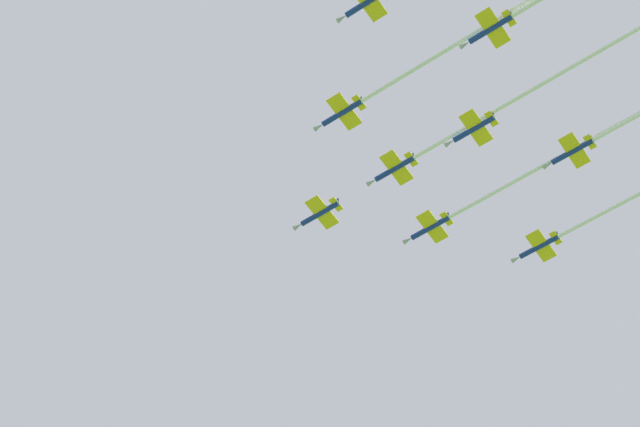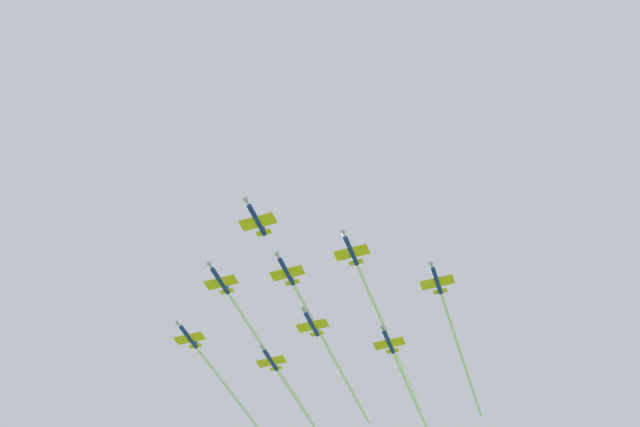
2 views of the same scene
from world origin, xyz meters
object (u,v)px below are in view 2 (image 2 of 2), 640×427
object	(u,v)px
jet_lead	(257,219)
jet_port_inner	(380,317)
jet_port_outer	(321,334)
jet_starboard_outer	(454,334)
jet_starboard_trail	(409,387)
jet_port_trail	(311,324)
jet_starboard_inner	(255,335)
jet_tail_end	(295,397)
jet_center_rear	(218,375)

from	to	relation	value
jet_lead	jet_port_inner	world-z (taller)	jet_port_inner
jet_port_outer	jet_starboard_outer	bearing A→B (deg)	-160.70
jet_lead	jet_starboard_trail	distance (m)	76.77
jet_port_trail	jet_starboard_trail	bearing A→B (deg)	-115.07
jet_port_inner	jet_starboard_inner	distance (m)	34.61
jet_port_outer	jet_starboard_trail	distance (m)	34.10
jet_port_inner	jet_port_trail	bearing A→B (deg)	18.01
jet_lead	jet_port_trail	world-z (taller)	jet_lead
jet_port_inner	jet_port_trail	xyz separation A→B (m)	(11.73, 13.83, -2.15)
jet_lead	jet_port_outer	xyz separation A→B (m)	(23.88, -38.68, 0.73)
jet_port_trail	jet_tail_end	bearing A→B (deg)	-63.09
jet_starboard_outer	jet_center_rear	world-z (taller)	jet_starboard_outer
jet_lead	jet_starboard_trail	world-z (taller)	jet_lead
jet_lead	jet_starboard_outer	distance (m)	67.08
jet_lead	jet_starboard_inner	world-z (taller)	jet_starboard_inner
jet_tail_end	jet_port_outer	bearing A→B (deg)	123.11
jet_lead	jet_port_outer	bearing A→B (deg)	-90.00
jet_port_inner	jet_starboard_trail	world-z (taller)	jet_port_inner
jet_starboard_inner	jet_center_rear	bearing A→B (deg)	-37.59
jet_port_outer	jet_starboard_trail	bearing A→B (deg)	-120.45
jet_starboard_inner	jet_port_trail	world-z (taller)	jet_starboard_inner
jet_starboard_inner	jet_starboard_outer	xyz separation A→B (m)	(-35.10, -41.61, -0.33)
jet_starboard_inner	jet_starboard_outer	bearing A→B (deg)	-161.83
jet_port_inner	jet_tail_end	world-z (taller)	jet_port_inner
jet_center_rear	jet_tail_end	bearing A→B (deg)	-133.67
jet_starboard_outer	jet_tail_end	world-z (taller)	jet_starboard_outer
jet_center_rear	jet_starboard_outer	bearing A→B (deg)	-176.93
jet_port_trail	jet_starboard_outer	bearing A→B (deg)	-150.38
jet_starboard_trail	jet_starboard_inner	bearing A→B (deg)	44.79
jet_starboard_inner	jet_port_trail	distance (m)	17.64
jet_port_outer	jet_center_rear	size ratio (longest dim) A/B	1.24
jet_port_trail	jet_port_outer	bearing A→B (deg)	-90.00
jet_port_inner	jet_starboard_outer	bearing A→B (deg)	-140.92
jet_port_inner	jet_port_trail	size ratio (longest dim) A/B	6.15
jet_starboard_inner	jet_tail_end	world-z (taller)	jet_starboard_inner
jet_port_inner	jet_port_outer	distance (m)	17.35
jet_lead	jet_tail_end	distance (m)	73.94
jet_lead	jet_starboard_trail	bearing A→B (deg)	-102.98
jet_port_inner	jet_starboard_inner	size ratio (longest dim) A/B	1.09
jet_lead	jet_starboard_inner	bearing A→B (deg)	-66.97
jet_port_inner	jet_port_outer	size ratio (longest dim) A/B	0.99
jet_center_rear	jet_starboard_inner	bearing A→B (deg)	142.41
jet_port_outer	jet_port_trail	size ratio (longest dim) A/B	6.18
jet_port_outer	jet_center_rear	distance (m)	35.49
jet_starboard_outer	jet_tail_end	bearing A→B (deg)	-15.52
jet_center_rear	jet_lead	bearing A→B (deg)	122.64
jet_port_outer	jet_port_trail	distance (m)	7.82
jet_center_rear	jet_port_trail	size ratio (longest dim) A/B	4.99
jet_port_inner	jet_tail_end	size ratio (longest dim) A/B	1.20
jet_lead	jet_starboard_outer	world-z (taller)	jet_starboard_outer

